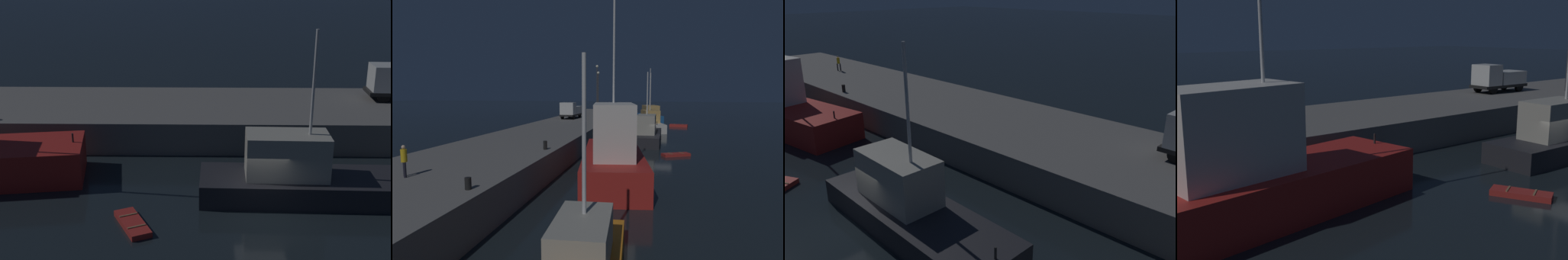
# 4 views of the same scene
# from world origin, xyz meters

# --- Properties ---
(ground_plane) EXTENTS (320.00, 320.00, 0.00)m
(ground_plane) POSITION_xyz_m (0.00, 0.00, 0.00)
(ground_plane) COLOR black
(pier_quay) EXTENTS (77.17, 9.35, 2.01)m
(pier_quay) POSITION_xyz_m (0.00, 12.16, 1.01)
(pier_quay) COLOR slate
(pier_quay) RESTS_ON ground
(fishing_trawler_red) EXTENTS (10.83, 3.56, 8.46)m
(fishing_trawler_red) POSITION_xyz_m (2.05, 1.70, 1.13)
(fishing_trawler_red) COLOR #232328
(fishing_trawler_red) RESTS_ON ground
(fishing_boat_blue) EXTENTS (10.35, 5.72, 10.53)m
(fishing_boat_blue) POSITION_xyz_m (28.19, 2.07, 1.26)
(fishing_boat_blue) COLOR #195193
(fishing_boat_blue) RESTS_ON ground
(fishing_boat_white) EXTENTS (12.97, 5.84, 12.31)m
(fishing_boat_white) POSITION_xyz_m (-16.18, 3.35, 1.80)
(fishing_boat_white) COLOR red
(fishing_boat_white) RESTS_ON ground
(fishing_boat_orange) EXTENTS (9.65, 5.19, 9.00)m
(fishing_boat_orange) POSITION_xyz_m (14.61, 1.63, 1.16)
(fishing_boat_orange) COLOR silver
(fishing_boat_orange) RESTS_ON ground
(dinghy_orange_near) EXTENTS (2.01, 2.81, 0.31)m
(dinghy_orange_near) POSITION_xyz_m (-6.01, -1.37, 0.14)
(dinghy_orange_near) COLOR #B22823
(dinghy_orange_near) RESTS_ON ground
(rowboat_white_mid) EXTENTS (1.70, 3.18, 0.45)m
(rowboat_white_mid) POSITION_xyz_m (21.48, -3.14, 0.21)
(rowboat_white_mid) COLOR #B22823
(rowboat_white_mid) RESTS_ON ground
(lamp_post_west) EXTENTS (0.44, 0.44, 7.38)m
(lamp_post_west) POSITION_xyz_m (16.82, 10.24, 6.36)
(lamp_post_west) COLOR #38383D
(lamp_post_west) RESTS_ON pier_quay
(lamp_post_east) EXTENTS (0.44, 0.44, 8.49)m
(lamp_post_east) POSITION_xyz_m (17.31, 10.53, 6.93)
(lamp_post_east) COLOR #38383D
(lamp_post_east) RESTS_ON pier_quay
(utility_truck) EXTENTS (5.44, 2.29, 2.48)m
(utility_truck) POSITION_xyz_m (11.11, 13.48, 3.24)
(utility_truck) COLOR black
(utility_truck) RESTS_ON pier_quay
(dockworker) EXTENTS (0.41, 0.41, 1.59)m
(dockworker) POSITION_xyz_m (-24.91, 12.48, 2.91)
(dockworker) COLOR black
(dockworker) RESTS_ON pier_quay
(bollard_west) EXTENTS (0.28, 0.28, 0.53)m
(bollard_west) POSITION_xyz_m (-26.18, 8.29, 2.27)
(bollard_west) COLOR black
(bollard_west) RESTS_ON pier_quay
(bollard_central) EXTENTS (0.28, 0.28, 0.49)m
(bollard_central) POSITION_xyz_m (22.03, 7.83, 2.26)
(bollard_central) COLOR black
(bollard_central) RESTS_ON pier_quay
(bollard_east) EXTENTS (0.28, 0.28, 0.63)m
(bollard_east) POSITION_xyz_m (-16.07, 8.29, 2.33)
(bollard_east) COLOR black
(bollard_east) RESTS_ON pier_quay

